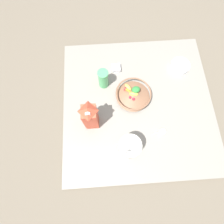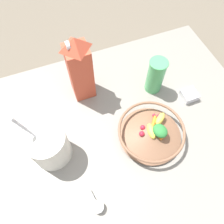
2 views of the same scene
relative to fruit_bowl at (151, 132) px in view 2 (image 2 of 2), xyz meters
The scene contains 8 objects.
ground_plane 0.10m from the fruit_bowl, 61.29° to the right, with size 6.00×6.00×0.00m, color #665B4C.
countertop 0.08m from the fruit_bowl, 61.29° to the right, with size 1.01×1.01×0.04m.
fruit_bowl is the anchor object (origin of this frame).
milk_carton 0.34m from the fruit_bowl, 149.22° to the right, with size 0.08×0.08×0.28m.
yogurt_tub 0.36m from the fruit_bowl, 100.44° to the right, with size 0.13×0.13×0.23m.
drinking_cup 0.23m from the fruit_bowl, 151.25° to the left, with size 0.07×0.07×0.16m.
spice_jar 0.24m from the fruit_bowl, 113.76° to the left, with size 0.06×0.06×0.03m.
measuring_scoop 0.31m from the fruit_bowl, 58.67° to the right, with size 0.08×0.04×0.02m.
Camera 2 is at (0.21, -0.19, 0.79)m, focal length 35.00 mm.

